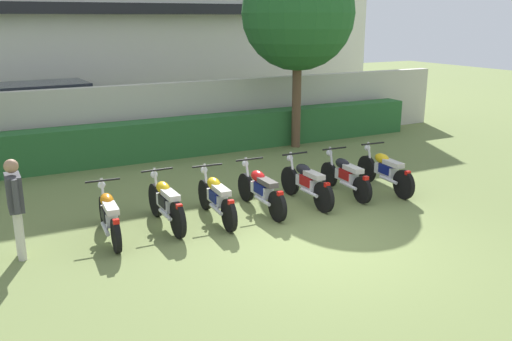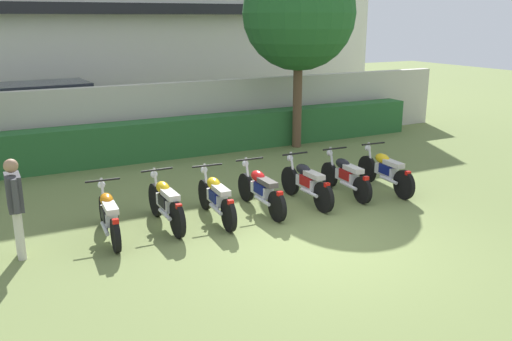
{
  "view_description": "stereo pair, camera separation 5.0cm",
  "coord_description": "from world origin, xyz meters",
  "px_view_note": "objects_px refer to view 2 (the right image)",
  "views": [
    {
      "loc": [
        -4.92,
        -7.06,
        3.69
      ],
      "look_at": [
        0.0,
        2.26,
        0.74
      ],
      "focal_mm": 38.48,
      "sensor_mm": 36.0,
      "label": 1
    },
    {
      "loc": [
        -4.88,
        -7.09,
        3.69
      ],
      "look_at": [
        0.0,
        2.26,
        0.74
      ],
      "focal_mm": 38.48,
      "sensor_mm": 36.0,
      "label": 2
    }
  ],
  "objects_px": {
    "tree_far_side": "(299,13)",
    "motorcycle_in_row_3": "(261,189)",
    "parked_car": "(47,116)",
    "motorcycle_in_row_6": "(385,170)",
    "motorcycle_in_row_1": "(166,202)",
    "motorcycle_in_row_2": "(216,197)",
    "motorcycle_in_row_0": "(109,214)",
    "motorcycle_in_row_4": "(306,182)",
    "inspector_person": "(15,200)",
    "motorcycle_in_row_5": "(346,175)"
  },
  "relations": [
    {
      "from": "motorcycle_in_row_0",
      "to": "motorcycle_in_row_3",
      "type": "xyz_separation_m",
      "value": [
        2.98,
        0.04,
        0.01
      ]
    },
    {
      "from": "parked_car",
      "to": "motorcycle_in_row_6",
      "type": "bearing_deg",
      "value": -56.02
    },
    {
      "from": "motorcycle_in_row_1",
      "to": "motorcycle_in_row_6",
      "type": "distance_m",
      "value": 4.97
    },
    {
      "from": "motorcycle_in_row_5",
      "to": "motorcycle_in_row_0",
      "type": "bearing_deg",
      "value": 93.68
    },
    {
      "from": "parked_car",
      "to": "tree_far_side",
      "type": "xyz_separation_m",
      "value": [
        6.48,
        -3.32,
        2.86
      ]
    },
    {
      "from": "tree_far_side",
      "to": "motorcycle_in_row_4",
      "type": "relative_size",
      "value": 2.87
    },
    {
      "from": "tree_far_side",
      "to": "motorcycle_in_row_4",
      "type": "bearing_deg",
      "value": -119.44
    },
    {
      "from": "motorcycle_in_row_3",
      "to": "inspector_person",
      "type": "distance_m",
      "value": 4.45
    },
    {
      "from": "motorcycle_in_row_4",
      "to": "motorcycle_in_row_5",
      "type": "bearing_deg",
      "value": -85.91
    },
    {
      "from": "motorcycle_in_row_1",
      "to": "motorcycle_in_row_6",
      "type": "relative_size",
      "value": 0.95
    },
    {
      "from": "motorcycle_in_row_3",
      "to": "motorcycle_in_row_6",
      "type": "relative_size",
      "value": 0.99
    },
    {
      "from": "motorcycle_in_row_0",
      "to": "motorcycle_in_row_2",
      "type": "bearing_deg",
      "value": -86.32
    },
    {
      "from": "motorcycle_in_row_1",
      "to": "inspector_person",
      "type": "xyz_separation_m",
      "value": [
        -2.49,
        -0.22,
        0.49
      ]
    },
    {
      "from": "motorcycle_in_row_4",
      "to": "motorcycle_in_row_6",
      "type": "height_order",
      "value": "motorcycle_in_row_6"
    },
    {
      "from": "parked_car",
      "to": "motorcycle_in_row_3",
      "type": "bearing_deg",
      "value": -72.62
    },
    {
      "from": "motorcycle_in_row_3",
      "to": "motorcycle_in_row_4",
      "type": "relative_size",
      "value": 1.03
    },
    {
      "from": "motorcycle_in_row_0",
      "to": "motorcycle_in_row_2",
      "type": "xyz_separation_m",
      "value": [
        2.0,
        -0.01,
        0.01
      ]
    },
    {
      "from": "motorcycle_in_row_2",
      "to": "motorcycle_in_row_6",
      "type": "bearing_deg",
      "value": -87.02
    },
    {
      "from": "motorcycle_in_row_1",
      "to": "tree_far_side",
      "type": "bearing_deg",
      "value": -51.54
    },
    {
      "from": "motorcycle_in_row_3",
      "to": "motorcycle_in_row_6",
      "type": "bearing_deg",
      "value": -91.02
    },
    {
      "from": "motorcycle_in_row_1",
      "to": "motorcycle_in_row_4",
      "type": "distance_m",
      "value": 2.96
    },
    {
      "from": "motorcycle_in_row_0",
      "to": "motorcycle_in_row_5",
      "type": "relative_size",
      "value": 0.99
    },
    {
      "from": "parked_car",
      "to": "motorcycle_in_row_0",
      "type": "xyz_separation_m",
      "value": [
        -0.06,
        -7.79,
        -0.5
      ]
    },
    {
      "from": "motorcycle_in_row_0",
      "to": "motorcycle_in_row_6",
      "type": "distance_m",
      "value": 6.02
    },
    {
      "from": "motorcycle_in_row_6",
      "to": "inspector_person",
      "type": "relative_size",
      "value": 1.21
    },
    {
      "from": "motorcycle_in_row_1",
      "to": "motorcycle_in_row_6",
      "type": "xyz_separation_m",
      "value": [
        4.97,
        -0.16,
        -0.0
      ]
    },
    {
      "from": "inspector_person",
      "to": "motorcycle_in_row_3",
      "type": "bearing_deg",
      "value": 2.04
    },
    {
      "from": "motorcycle_in_row_4",
      "to": "motorcycle_in_row_6",
      "type": "distance_m",
      "value": 2.01
    },
    {
      "from": "motorcycle_in_row_3",
      "to": "parked_car",
      "type": "bearing_deg",
      "value": 21.43
    },
    {
      "from": "parked_car",
      "to": "motorcycle_in_row_5",
      "type": "bearing_deg",
      "value": -60.28
    },
    {
      "from": "motorcycle_in_row_1",
      "to": "motorcycle_in_row_4",
      "type": "height_order",
      "value": "motorcycle_in_row_1"
    },
    {
      "from": "motorcycle_in_row_3",
      "to": "motorcycle_in_row_5",
      "type": "xyz_separation_m",
      "value": [
        2.08,
        0.05,
        -0.01
      ]
    },
    {
      "from": "motorcycle_in_row_1",
      "to": "motorcycle_in_row_2",
      "type": "distance_m",
      "value": 0.95
    },
    {
      "from": "parked_car",
      "to": "motorcycle_in_row_5",
      "type": "height_order",
      "value": "parked_car"
    },
    {
      "from": "tree_far_side",
      "to": "motorcycle_in_row_3",
      "type": "relative_size",
      "value": 2.79
    },
    {
      "from": "motorcycle_in_row_1",
      "to": "inspector_person",
      "type": "distance_m",
      "value": 2.55
    },
    {
      "from": "motorcycle_in_row_2",
      "to": "motorcycle_in_row_0",
      "type": "bearing_deg",
      "value": 93.22
    },
    {
      "from": "motorcycle_in_row_4",
      "to": "motorcycle_in_row_6",
      "type": "relative_size",
      "value": 0.96
    },
    {
      "from": "motorcycle_in_row_1",
      "to": "motorcycle_in_row_3",
      "type": "distance_m",
      "value": 1.93
    },
    {
      "from": "parked_car",
      "to": "motorcycle_in_row_1",
      "type": "distance_m",
      "value": 7.77
    },
    {
      "from": "parked_car",
      "to": "motorcycle_in_row_1",
      "type": "height_order",
      "value": "parked_car"
    },
    {
      "from": "motorcycle_in_row_1",
      "to": "motorcycle_in_row_3",
      "type": "bearing_deg",
      "value": -91.95
    },
    {
      "from": "motorcycle_in_row_2",
      "to": "tree_far_side",
      "type": "bearing_deg",
      "value": -41.78
    },
    {
      "from": "motorcycle_in_row_2",
      "to": "motorcycle_in_row_5",
      "type": "relative_size",
      "value": 1.04
    },
    {
      "from": "tree_far_side",
      "to": "motorcycle_in_row_0",
      "type": "distance_m",
      "value": 8.6
    },
    {
      "from": "motorcycle_in_row_2",
      "to": "motorcycle_in_row_5",
      "type": "distance_m",
      "value": 3.06
    },
    {
      "from": "parked_car",
      "to": "motorcycle_in_row_5",
      "type": "relative_size",
      "value": 2.51
    },
    {
      "from": "tree_far_side",
      "to": "motorcycle_in_row_6",
      "type": "distance_m",
      "value": 5.64
    },
    {
      "from": "parked_car",
      "to": "inspector_person",
      "type": "bearing_deg",
      "value": -103.97
    },
    {
      "from": "tree_far_side",
      "to": "motorcycle_in_row_3",
      "type": "bearing_deg",
      "value": -128.76
    }
  ]
}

